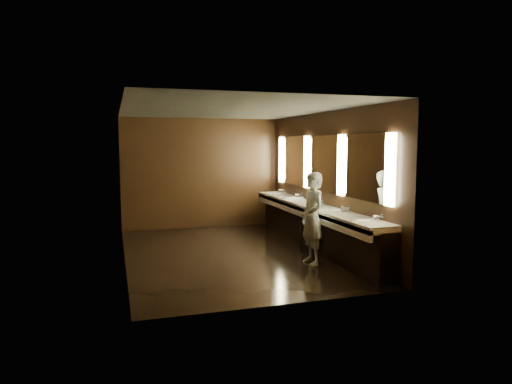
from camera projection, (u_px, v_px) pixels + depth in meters
floor at (230, 254)px, 8.98m from camera, size 6.00×6.00×0.00m
ceiling at (230, 110)px, 8.68m from camera, size 4.00×6.00×0.02m
wall_back at (201, 173)px, 11.68m from camera, size 4.00×0.02×2.80m
wall_front at (286, 201)px, 5.98m from camera, size 4.00×0.02×2.80m
wall_left at (123, 186)px, 8.23m from camera, size 0.02×6.00×2.80m
wall_right at (324, 180)px, 9.43m from camera, size 0.02×6.00×2.80m
sink_counter at (314, 224)px, 9.46m from camera, size 0.55×5.40×1.01m
mirror_band at (323, 163)px, 9.38m from camera, size 0.06×5.03×1.15m
person at (312, 218)px, 8.14m from camera, size 0.41×0.61×1.66m
trash_bin at (309, 236)px, 9.18m from camera, size 0.50×0.50×0.60m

